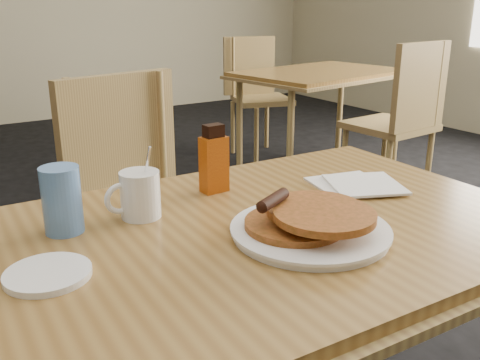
% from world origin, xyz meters
% --- Properties ---
extents(main_table, '(1.26, 0.88, 0.75)m').
position_xyz_m(main_table, '(0.00, -0.00, 0.71)').
color(main_table, olive).
rests_on(main_table, floor).
extents(neighbor_table, '(1.26, 0.95, 0.75)m').
position_xyz_m(neighbor_table, '(1.87, 1.96, 0.71)').
color(neighbor_table, olive).
rests_on(neighbor_table, floor).
extents(chair_main_far, '(0.53, 0.54, 0.98)m').
position_xyz_m(chair_main_far, '(0.00, 0.74, 0.58)').
color(chair_main_far, '#A48A4D').
rests_on(chair_main_far, floor).
extents(chair_neighbor_far, '(0.53, 0.54, 0.93)m').
position_xyz_m(chair_neighbor_far, '(1.85, 2.72, 0.56)').
color(chair_neighbor_far, '#A48A4D').
rests_on(chair_neighbor_far, floor).
extents(chair_neighbor_near, '(0.48, 0.48, 0.99)m').
position_xyz_m(chair_neighbor_near, '(1.89, 1.24, 0.59)').
color(chair_neighbor_near, '#A48A4D').
rests_on(chair_neighbor_near, floor).
extents(pancake_plate, '(0.32, 0.32, 0.09)m').
position_xyz_m(pancake_plate, '(0.05, -0.10, 0.77)').
color(pancake_plate, white).
rests_on(pancake_plate, main_table).
extents(coffee_mug, '(0.12, 0.09, 0.16)m').
position_xyz_m(coffee_mug, '(-0.20, 0.18, 0.80)').
color(coffee_mug, white).
rests_on(coffee_mug, main_table).
extents(syrup_bottle, '(0.07, 0.04, 0.17)m').
position_xyz_m(syrup_bottle, '(0.02, 0.24, 0.83)').
color(syrup_bottle, maroon).
rests_on(syrup_bottle, main_table).
extents(napkin_stack, '(0.24, 0.25, 0.01)m').
position_xyz_m(napkin_stack, '(0.34, 0.07, 0.76)').
color(napkin_stack, white).
rests_on(napkin_stack, main_table).
extents(blue_tumbler, '(0.08, 0.08, 0.14)m').
position_xyz_m(blue_tumbler, '(-0.36, 0.19, 0.82)').
color(blue_tumbler, '#5583C8').
rests_on(blue_tumbler, main_table).
extents(side_saucer, '(0.15, 0.15, 0.01)m').
position_xyz_m(side_saucer, '(-0.44, 0.01, 0.76)').
color(side_saucer, white).
rests_on(side_saucer, main_table).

